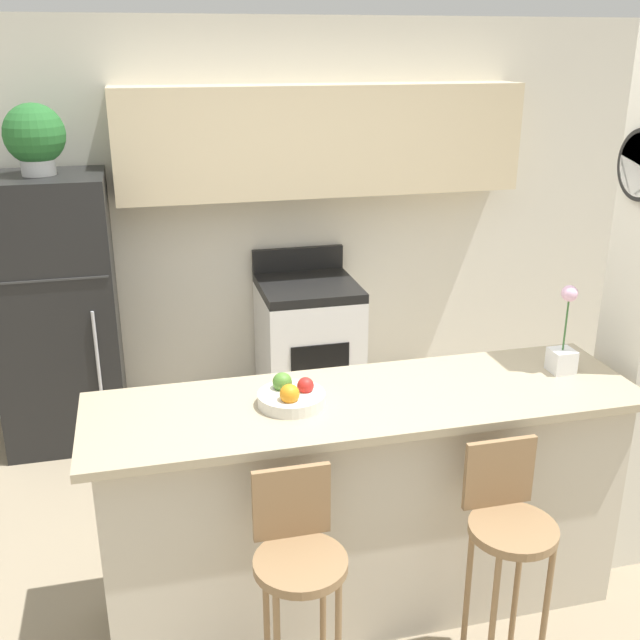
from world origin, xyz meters
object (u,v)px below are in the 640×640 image
(bar_stool_right, at_px, (508,532))
(potted_plant_on_fridge, at_px, (35,137))
(orchid_vase, at_px, (563,344))
(stove_range, at_px, (308,346))
(refrigerator, at_px, (57,313))
(bar_stool_left, at_px, (298,566))
(fruit_bowl, at_px, (291,396))

(bar_stool_right, height_order, potted_plant_on_fridge, potted_plant_on_fridge)
(orchid_vase, bearing_deg, stove_range, 110.42)
(refrigerator, bearing_deg, stove_range, -0.01)
(refrigerator, relative_size, orchid_vase, 4.23)
(potted_plant_on_fridge, distance_m, orchid_vase, 3.05)
(potted_plant_on_fridge, bearing_deg, orchid_vase, -39.71)
(stove_range, xyz_separation_m, bar_stool_left, (-0.60, -2.44, 0.20))
(refrigerator, xyz_separation_m, bar_stool_left, (0.97, -2.44, -0.18))
(potted_plant_on_fridge, bearing_deg, bar_stool_left, -68.32)
(bar_stool_left, relative_size, bar_stool_right, 1.00)
(stove_range, bearing_deg, bar_stool_left, -103.86)
(bar_stool_left, relative_size, orchid_vase, 2.51)
(orchid_vase, distance_m, fruit_bowl, 1.22)
(fruit_bowl, bearing_deg, stove_range, 75.04)
(bar_stool_left, bearing_deg, orchid_vase, 22.86)
(refrigerator, xyz_separation_m, orchid_vase, (2.27, -1.89, 0.31))
(potted_plant_on_fridge, bearing_deg, refrigerator, -60.92)
(orchid_vase, height_order, fruit_bowl, orchid_vase)
(stove_range, xyz_separation_m, potted_plant_on_fridge, (-1.57, 0.00, 1.43))
(refrigerator, relative_size, potted_plant_on_fridge, 4.18)
(potted_plant_on_fridge, bearing_deg, bar_stool_right, -53.98)
(refrigerator, xyz_separation_m, fruit_bowl, (1.06, -1.92, 0.23))
(bar_stool_left, bearing_deg, refrigerator, 111.68)
(fruit_bowl, bearing_deg, bar_stool_right, -36.02)
(bar_stool_left, bearing_deg, stove_range, 76.14)
(refrigerator, bearing_deg, bar_stool_right, -53.98)
(refrigerator, distance_m, potted_plant_on_fridge, 1.05)
(refrigerator, bearing_deg, orchid_vase, -39.70)
(fruit_bowl, bearing_deg, refrigerator, 118.88)
(potted_plant_on_fridge, xyz_separation_m, fruit_bowl, (1.06, -1.92, -0.83))
(potted_plant_on_fridge, bearing_deg, stove_range, -0.02)
(stove_range, bearing_deg, potted_plant_on_fridge, 179.98)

